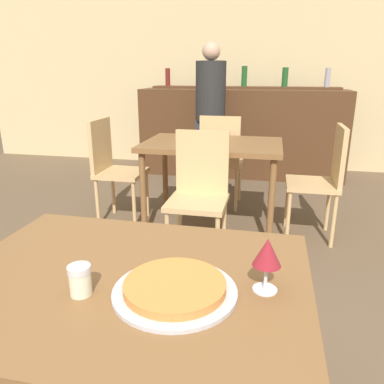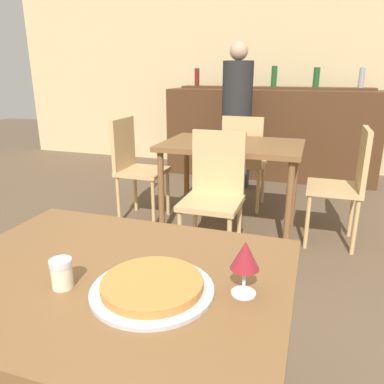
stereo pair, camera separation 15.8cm
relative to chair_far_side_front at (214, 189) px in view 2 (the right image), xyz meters
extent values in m
cube|color=#D1B784|center=(0.08, 2.94, 0.87)|extent=(8.00, 0.05, 2.80)
cube|color=brown|center=(0.08, -1.54, 0.18)|extent=(1.08, 0.84, 0.04)
cylinder|color=brown|center=(-0.40, -1.18, -0.19)|extent=(0.05, 0.05, 0.69)
cylinder|color=brown|center=(0.56, -1.18, -0.19)|extent=(0.05, 0.05, 0.69)
cube|color=brown|center=(0.00, 0.54, 0.21)|extent=(1.12, 0.75, 0.04)
cylinder|color=brown|center=(-0.50, 0.23, -0.17)|extent=(0.05, 0.05, 0.72)
cylinder|color=brown|center=(0.50, 0.23, -0.17)|extent=(0.05, 0.05, 0.72)
cylinder|color=brown|center=(-0.50, 0.86, -0.17)|extent=(0.05, 0.05, 0.72)
cylinder|color=brown|center=(0.50, 0.86, -0.17)|extent=(0.05, 0.05, 0.72)
cube|color=#4C2D19|center=(0.08, 2.43, 0.02)|extent=(2.60, 0.56, 1.10)
cube|color=#4C2D19|center=(0.08, 2.57, 0.58)|extent=(2.39, 0.24, 0.03)
cylinder|color=maroon|center=(-0.94, 2.57, 0.71)|extent=(0.07, 0.07, 0.22)
cylinder|color=black|center=(-0.43, 2.57, 0.71)|extent=(0.09, 0.09, 0.24)
cylinder|color=#1E5123|center=(0.08, 2.57, 0.72)|extent=(0.07, 0.07, 0.25)
cylinder|color=#1E5123|center=(0.59, 2.57, 0.71)|extent=(0.08, 0.08, 0.23)
cylinder|color=#9999A3|center=(1.09, 2.57, 0.71)|extent=(0.07, 0.07, 0.23)
cube|color=tan|center=(0.00, -0.08, -0.08)|extent=(0.40, 0.40, 0.04)
cube|color=tan|center=(0.00, 0.10, 0.16)|extent=(0.38, 0.04, 0.45)
cylinder|color=tan|center=(-0.17, -0.25, -0.32)|extent=(0.03, 0.03, 0.44)
cylinder|color=tan|center=(0.17, -0.25, -0.32)|extent=(0.03, 0.03, 0.44)
cylinder|color=tan|center=(-0.17, 0.09, -0.32)|extent=(0.03, 0.03, 0.44)
cylinder|color=tan|center=(0.17, 0.09, -0.32)|extent=(0.03, 0.03, 0.44)
cube|color=tan|center=(0.00, 1.17, -0.08)|extent=(0.40, 0.40, 0.04)
cube|color=tan|center=(0.00, 0.99, 0.16)|extent=(0.38, 0.04, 0.45)
cylinder|color=tan|center=(0.17, 1.34, -0.32)|extent=(0.03, 0.03, 0.44)
cylinder|color=tan|center=(-0.17, 1.34, -0.32)|extent=(0.03, 0.03, 0.44)
cylinder|color=tan|center=(0.17, 1.00, -0.32)|extent=(0.03, 0.03, 0.44)
cylinder|color=tan|center=(-0.17, 1.00, -0.32)|extent=(0.03, 0.03, 0.44)
cube|color=tan|center=(-0.81, 0.54, -0.08)|extent=(0.40, 0.40, 0.04)
cube|color=tan|center=(-0.99, 0.54, 0.16)|extent=(0.04, 0.38, 0.45)
cylinder|color=tan|center=(-0.64, 0.37, -0.32)|extent=(0.03, 0.03, 0.44)
cylinder|color=tan|center=(-0.64, 0.71, -0.32)|extent=(0.03, 0.03, 0.44)
cylinder|color=tan|center=(-0.98, 0.37, -0.32)|extent=(0.03, 0.03, 0.44)
cylinder|color=tan|center=(-0.98, 0.71, -0.32)|extent=(0.03, 0.03, 0.44)
cube|color=tan|center=(0.81, 0.54, -0.08)|extent=(0.40, 0.40, 0.04)
cube|color=tan|center=(0.99, 0.54, 0.16)|extent=(0.04, 0.38, 0.45)
cylinder|color=tan|center=(0.64, 0.71, -0.32)|extent=(0.03, 0.03, 0.44)
cylinder|color=tan|center=(0.64, 0.37, -0.32)|extent=(0.03, 0.03, 0.44)
cylinder|color=tan|center=(0.98, 0.71, -0.32)|extent=(0.03, 0.03, 0.44)
cylinder|color=tan|center=(0.98, 0.37, -0.32)|extent=(0.03, 0.03, 0.44)
cylinder|color=#B7B7BC|center=(0.24, -1.59, 0.20)|extent=(0.35, 0.35, 0.01)
cylinder|color=#CC7A38|center=(0.24, -1.59, 0.22)|extent=(0.29, 0.29, 0.02)
cylinder|color=beige|center=(-0.01, -1.65, 0.23)|extent=(0.06, 0.06, 0.07)
cylinder|color=silver|center=(-0.01, -1.65, 0.27)|extent=(0.06, 0.06, 0.02)
cube|color=#2D2D38|center=(-0.24, 1.85, -0.14)|extent=(0.32, 0.18, 0.78)
cylinder|color=#262626|center=(-0.24, 1.85, 0.57)|extent=(0.34, 0.34, 0.65)
sphere|color=tan|center=(-0.24, 1.85, 0.99)|extent=(0.20, 0.20, 0.20)
cylinder|color=silver|center=(0.48, -1.52, 0.20)|extent=(0.07, 0.07, 0.00)
cylinder|color=silver|center=(0.48, -1.52, 0.24)|extent=(0.01, 0.01, 0.07)
cone|color=maroon|center=(0.48, -1.52, 0.31)|extent=(0.08, 0.08, 0.08)
camera|label=1|loc=(0.48, -2.47, 0.78)|focal=35.00mm
camera|label=2|loc=(0.63, -2.42, 0.78)|focal=35.00mm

